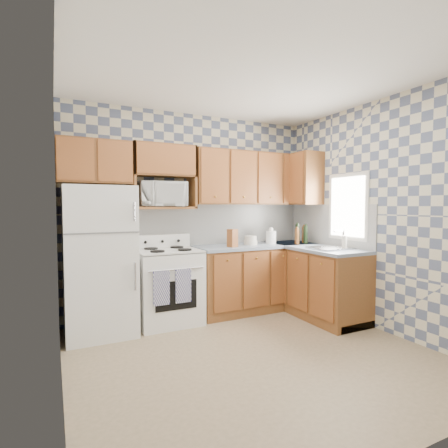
{
  "coord_description": "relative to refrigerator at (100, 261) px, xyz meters",
  "views": [
    {
      "loc": [
        -1.74,
        -2.89,
        1.46
      ],
      "look_at": [
        0.05,
        0.75,
        1.25
      ],
      "focal_mm": 28.0,
      "sensor_mm": 36.0,
      "label": 1
    }
  ],
  "objects": [
    {
      "name": "backsplash_back",
      "position": [
        1.68,
        0.34,
        0.36
      ],
      "size": [
        2.6,
        0.02,
        0.56
      ],
      "primitive_type": "cube",
      "color": "white",
      "rests_on": "back_wall"
    },
    {
      "name": "microwave_shelf",
      "position": [
        0.8,
        0.19,
        0.6
      ],
      "size": [
        0.8,
        0.33,
        0.03
      ],
      "primitive_type": "cube",
      "color": "brown",
      "rests_on": "back_wall"
    },
    {
      "name": "microwave",
      "position": [
        0.79,
        0.2,
        0.77
      ],
      "size": [
        0.59,
        0.42,
        0.32
      ],
      "primitive_type": "imported",
      "rotation": [
        0.0,
        0.0,
        -0.06
      ],
      "color": "white",
      "rests_on": "microwave_shelf"
    },
    {
      "name": "bottle_2",
      "position": [
        2.83,
        -0.09,
        0.2
      ],
      "size": [
        0.06,
        0.06,
        0.24
      ],
      "primitive_type": "cylinder",
      "color": "brown",
      "rests_on": "countertop_back"
    },
    {
      "name": "knife_block",
      "position": [
        1.65,
        -0.08,
        0.2
      ],
      "size": [
        0.13,
        0.13,
        0.24
      ],
      "primitive_type": "cube",
      "rotation": [
        0.0,
        0.0,
        0.29
      ],
      "color": "brown",
      "rests_on": "countertop_back"
    },
    {
      "name": "upper_cabinets_right",
      "position": [
        2.81,
        0.0,
        1.01
      ],
      "size": [
        0.33,
        0.7,
        0.74
      ],
      "primitive_type": "cube",
      "color": "brown",
      "rests_on": "right_wall"
    },
    {
      "name": "backguard",
      "position": [
        0.8,
        0.3,
        0.16
      ],
      "size": [
        0.76,
        0.08,
        0.17
      ],
      "primitive_type": "cube",
      "color": "white",
      "rests_on": "cooktop"
    },
    {
      "name": "right_wall",
      "position": [
        2.97,
        -1.25,
        0.51
      ],
      "size": [
        0.02,
        3.2,
        2.7
      ],
      "primitive_type": "cube",
      "color": "slate",
      "rests_on": "ground"
    },
    {
      "name": "back_wall",
      "position": [
        1.27,
        0.35,
        0.51
      ],
      "size": [
        3.4,
        0.02,
        2.7
      ],
      "primitive_type": "cube",
      "color": "slate",
      "rests_on": "ground"
    },
    {
      "name": "backsplash_right",
      "position": [
        2.96,
        -0.45,
        0.36
      ],
      "size": [
        0.02,
        1.6,
        0.56
      ],
      "primitive_type": "cube",
      "color": "white",
      "rests_on": "right_wall"
    },
    {
      "name": "refrigerator",
      "position": [
        0.0,
        0.0,
        0.0
      ],
      "size": [
        0.75,
        0.7,
        1.68
      ],
      "primitive_type": "cube",
      "color": "white",
      "rests_on": "floor"
    },
    {
      "name": "electric_kettle",
      "position": [
        2.33,
        0.01,
        0.17
      ],
      "size": [
        0.14,
        0.14,
        0.18
      ],
      "primitive_type": "cylinder",
      "color": "white",
      "rests_on": "countertop_back"
    },
    {
      "name": "cooktop",
      "position": [
        0.8,
        0.03,
        0.07
      ],
      "size": [
        0.76,
        0.65,
        0.02
      ],
      "primitive_type": "cube",
      "color": "silver",
      "rests_on": "stove_body"
    },
    {
      "name": "soap_bottle",
      "position": [
        2.8,
        -0.91,
        0.17
      ],
      "size": [
        0.06,
        0.06,
        0.17
      ],
      "primitive_type": "cylinder",
      "color": "silver",
      "rests_on": "countertop_right"
    },
    {
      "name": "upper_cabinets_fridge",
      "position": [
        -0.02,
        0.19,
        1.13
      ],
      "size": [
        0.82,
        0.33,
        0.5
      ],
      "primitive_type": "cube",
      "color": "brown",
      "rests_on": "back_wall"
    },
    {
      "name": "dish_towel_left",
      "position": [
        0.62,
        -0.32,
        -0.31
      ],
      "size": [
        0.19,
        0.02,
        0.4
      ],
      "primitive_type": "cube",
      "color": "navy",
      "rests_on": "stove_body"
    },
    {
      "name": "base_cabinets_right",
      "position": [
        2.67,
        -0.45,
        -0.4
      ],
      "size": [
        0.6,
        1.6,
        0.88
      ],
      "primitive_type": "cube",
      "color": "brown",
      "rests_on": "floor"
    },
    {
      "name": "bottle_3",
      "position": [
        2.61,
        -0.21,
        0.19
      ],
      "size": [
        0.06,
        0.06,
        0.22
      ],
      "primitive_type": "cylinder",
      "color": "brown",
      "rests_on": "countertop_back"
    },
    {
      "name": "base_cabinets_back",
      "position": [
        2.1,
        0.05,
        -0.4
      ],
      "size": [
        1.75,
        0.6,
        0.88
      ],
      "primitive_type": "cube",
      "color": "brown",
      "rests_on": "floor"
    },
    {
      "name": "window",
      "position": [
        2.96,
        -0.8,
        0.61
      ],
      "size": [
        0.02,
        0.66,
        0.86
      ],
      "primitive_type": "cube",
      "color": "silver",
      "rests_on": "right_wall"
    },
    {
      "name": "sink",
      "position": [
        2.67,
        -0.8,
        0.09
      ],
      "size": [
        0.48,
        0.4,
        0.03
      ],
      "primitive_type": "cube",
      "color": "#B7B7BC",
      "rests_on": "countertop_right"
    },
    {
      "name": "dish_towel_right",
      "position": [
        0.88,
        -0.32,
        -0.31
      ],
      "size": [
        0.19,
        0.02,
        0.4
      ],
      "primitive_type": "cube",
      "color": "navy",
      "rests_on": "stove_body"
    },
    {
      "name": "bottle_0",
      "position": [
        2.68,
        -0.13,
        0.22
      ],
      "size": [
        0.06,
        0.06,
        0.28
      ],
      "primitive_type": "cylinder",
      "color": "black",
      "rests_on": "countertop_back"
    },
    {
      "name": "stove_body",
      "position": [
        0.8,
        0.03,
        -0.39
      ],
      "size": [
        0.76,
        0.65,
        0.9
      ],
      "primitive_type": "cube",
      "color": "white",
      "rests_on": "floor"
    },
    {
      "name": "bottle_1",
      "position": [
        2.78,
        -0.19,
        0.21
      ],
      "size": [
        0.06,
        0.06,
        0.26
      ],
      "primitive_type": "cylinder",
      "color": "black",
      "rests_on": "countertop_back"
    },
    {
      "name": "floor",
      "position": [
        1.27,
        -1.25,
        -0.84
      ],
      "size": [
        3.4,
        3.4,
        0.0
      ],
      "primitive_type": "plane",
      "color": "#7C6A4C",
      "rests_on": "ground"
    },
    {
      "name": "countertop_right",
      "position": [
        2.67,
        -0.45,
        0.06
      ],
      "size": [
        0.63,
        1.6,
        0.04
      ],
      "primitive_type": "cube",
      "color": "gray",
      "rests_on": "base_cabinets_right"
    },
    {
      "name": "upper_cabinets_back",
      "position": [
        2.1,
        0.19,
        1.01
      ],
      "size": [
        1.75,
        0.33,
        0.74
      ],
      "primitive_type": "cube",
      "color": "brown",
      "rests_on": "back_wall"
    },
    {
      "name": "countertop_back",
      "position": [
        2.1,
        0.05,
        0.06
      ],
      "size": [
        1.77,
        0.63,
        0.04
      ],
      "primitive_type": "cube",
      "color": "gray",
      "rests_on": "base_cabinets_back"
    },
    {
      "name": "food_containers",
      "position": [
        2.0,
        0.04,
        0.14
      ],
      "size": [
        0.19,
        0.19,
        0.12
      ],
      "primitive_type": null,
      "color": "silver",
      "rests_on": "countertop_back"
    }
  ]
}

